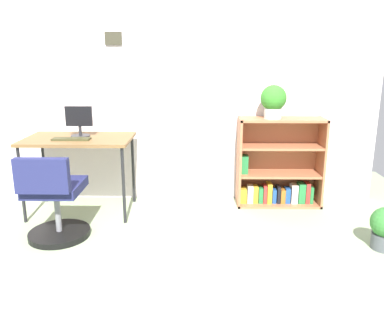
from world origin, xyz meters
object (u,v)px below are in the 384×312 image
Objects in this scene: office_chair at (54,203)px; potted_plant_on_shelf at (273,100)px; monitor at (79,122)px; desk at (79,144)px; bookshelf_low at (278,167)px; keyboard at (71,139)px.

office_chair is 2.24m from potted_plant_on_shelf.
office_chair is (-0.05, -0.67, -0.57)m from monitor.
desk is at bearing -173.81° from potted_plant_on_shelf.
bookshelf_low is (2.04, 0.88, 0.06)m from office_chair.
bookshelf_low is (1.98, 0.21, -0.51)m from monitor.
bookshelf_low reaches higher than office_chair.
potted_plant_on_shelf is at bearing 22.95° from office_chair.
desk is 0.72m from office_chair.
office_chair is at bearing -157.05° from potted_plant_on_shelf.
potted_plant_on_shelf is (1.94, 0.82, 0.76)m from office_chair.
office_chair is (-0.02, -0.51, -0.44)m from keyboard.
monitor is at bearing -173.90° from bookshelf_low.
keyboard is at bearing -169.65° from bookshelf_low.
desk is 0.21m from monitor.
desk is 3.08× the size of potted_plant_on_shelf.
bookshelf_low is 2.75× the size of potted_plant_on_shelf.
keyboard reaches higher than desk.
office_chair is at bearing -91.82° from keyboard.
potted_plant_on_shelf is at bearing 6.19° from desk.
monitor is at bearing 85.33° from office_chair.
desk is at bearing 85.60° from office_chair.
monitor reaches higher than bookshelf_low.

